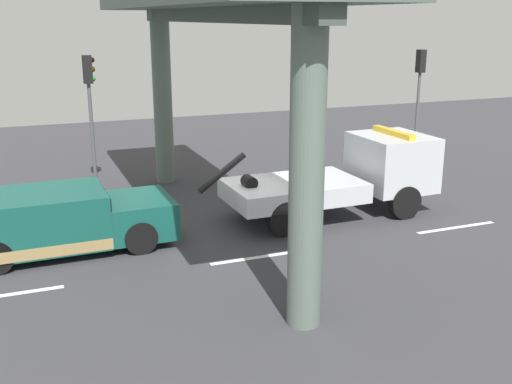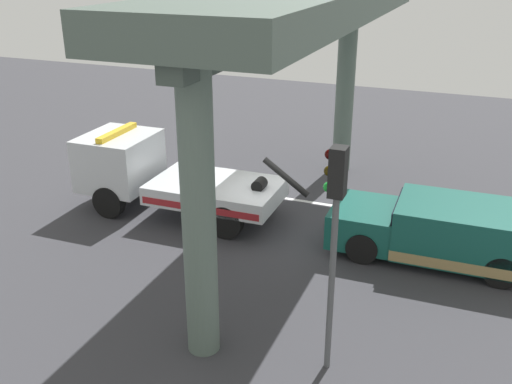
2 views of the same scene
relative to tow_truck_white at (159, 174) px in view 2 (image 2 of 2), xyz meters
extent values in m
cube|color=#38383D|center=(-3.88, -0.01, -1.25)|extent=(60.00, 40.00, 0.10)
cube|color=silver|center=(-9.88, -2.29, -1.20)|extent=(2.60, 0.16, 0.01)
cube|color=silver|center=(-3.88, -2.29, -1.20)|extent=(2.60, 0.16, 0.01)
cube|color=silver|center=(2.12, -2.29, -1.20)|extent=(2.60, 0.16, 0.01)
cube|color=silver|center=(-1.93, -0.03, -0.28)|extent=(3.88, 2.47, 0.55)
cube|color=silver|center=(1.40, 0.02, 0.27)|extent=(2.09, 2.34, 1.65)
cube|color=black|center=(2.01, 0.03, 0.64)|extent=(0.10, 2.21, 0.66)
cube|color=maroon|center=(-1.95, 1.17, -0.36)|extent=(3.65, 0.08, 0.20)
cylinder|color=black|center=(-4.12, -0.07, 0.46)|extent=(1.42, 0.20, 1.07)
cylinder|color=black|center=(-3.31, -0.06, 0.12)|extent=(0.37, 0.46, 0.36)
cube|color=yellow|center=(1.40, 0.02, 1.18)|extent=(0.27, 1.92, 0.16)
cylinder|color=black|center=(1.18, 1.06, -0.70)|extent=(1.01, 0.34, 1.00)
cylinder|color=black|center=(1.22, -1.02, -0.70)|extent=(1.01, 0.34, 1.00)
cylinder|color=black|center=(-2.71, 0.99, -0.70)|extent=(1.01, 0.34, 1.00)
cylinder|color=black|center=(-2.68, -1.09, -0.70)|extent=(1.01, 0.34, 1.00)
cube|color=#145147|center=(-9.04, -0.03, -0.30)|extent=(3.49, 2.26, 1.35)
cube|color=#145147|center=(-6.44, 0.02, -0.50)|extent=(1.76, 2.14, 0.95)
cube|color=black|center=(-7.29, 0.00, 0.00)|extent=(0.09, 1.94, 0.59)
cube|color=#9E8451|center=(-9.04, -0.03, -0.79)|extent=(3.51, 2.28, 0.28)
cylinder|color=black|center=(-6.61, 0.98, -0.78)|extent=(0.84, 0.29, 0.84)
cylinder|color=black|center=(-6.58, -0.94, -0.78)|extent=(0.84, 0.29, 0.84)
cylinder|color=black|center=(-10.00, 0.92, -0.78)|extent=(0.84, 0.29, 0.84)
cylinder|color=black|center=(-9.97, -1.00, -0.78)|extent=(0.84, 0.29, 0.84)
cylinder|color=#596B60|center=(-4.36, 5.71, 1.79)|extent=(0.66, 0.66, 5.97)
cylinder|color=#596B60|center=(-4.36, -5.73, 1.79)|extent=(0.66, 0.66, 5.97)
cube|color=#4B5B52|center=(-4.36, -0.01, 5.16)|extent=(3.60, 13.44, 0.77)
cube|color=#3E4A43|center=(-4.36, -0.01, 4.59)|extent=(0.50, 13.04, 0.36)
cylinder|color=#515456|center=(-6.88, 5.33, 0.63)|extent=(0.12, 0.12, 3.66)
cube|color=black|center=(-6.88, 5.33, 2.91)|extent=(0.28, 0.32, 0.90)
sphere|color=#360605|center=(-6.72, 5.33, 3.21)|extent=(0.18, 0.18, 0.18)
sphere|color=#3A2D06|center=(-6.72, 5.33, 2.91)|extent=(0.18, 0.18, 0.18)
sphere|color=green|center=(-6.72, 5.33, 2.61)|extent=(0.18, 0.18, 0.18)
camera|label=1|loc=(-9.15, -15.37, 4.55)|focal=42.72mm
camera|label=2|loc=(-9.03, 14.50, 6.44)|focal=40.88mm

